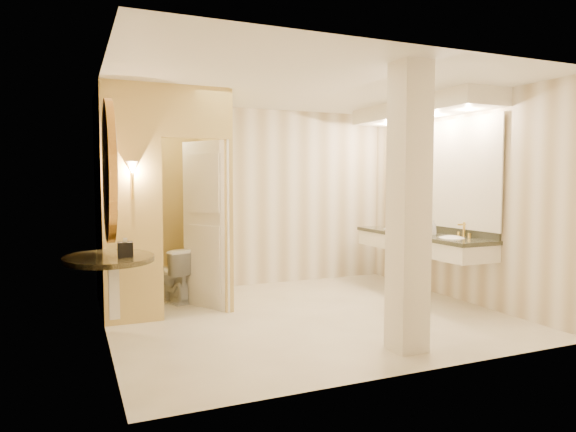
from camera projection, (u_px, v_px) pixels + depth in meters
The scene contains 16 objects.
floor at pixel (307, 316), 6.11m from camera, with size 4.50×4.50×0.00m, color white.
ceiling at pixel (307, 86), 5.92m from camera, with size 4.50×4.50×0.00m, color silver.
wall_back at pixel (251, 197), 7.85m from camera, with size 4.50×0.02×2.70m, color white.
wall_front at pixel (412, 213), 4.18m from camera, with size 4.50×0.02×2.70m, color white.
wall_left at pixel (104, 207), 5.14m from camera, with size 0.02×4.00×2.70m, color white.
wall_right at pixel (458, 200), 6.90m from camera, with size 0.02×4.00×2.70m, color white.
toilet_closet at pixel (194, 198), 6.46m from camera, with size 1.50×1.55×2.70m.
wall_sconce at pixel (132, 169), 5.63m from camera, with size 0.14×0.14×0.42m.
vanity at pixel (423, 179), 7.14m from camera, with size 0.75×2.54×2.09m.
console_shelf at pixel (109, 208), 4.98m from camera, with size 1.07×1.07×1.99m.
pillar at pixel (409, 208), 4.79m from camera, with size 0.31×0.31×2.70m, color white.
tissue_box at pixel (125, 249), 4.95m from camera, with size 0.14×0.14×0.14m, color black.
toilet at pixel (173, 275), 6.81m from camera, with size 0.40×0.71×0.72m, color white.
soap_bottle_a at pixel (416, 229), 7.11m from camera, with size 0.06×0.06×0.13m, color beige.
soap_bottle_b at pixel (430, 230), 7.02m from camera, with size 0.10×0.10×0.12m, color silver.
soap_bottle_c at pixel (433, 228), 6.89m from camera, with size 0.08×0.08×0.20m, color #C6B28C.
Camera 1 is at (-2.57, -5.44, 1.61)m, focal length 32.00 mm.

